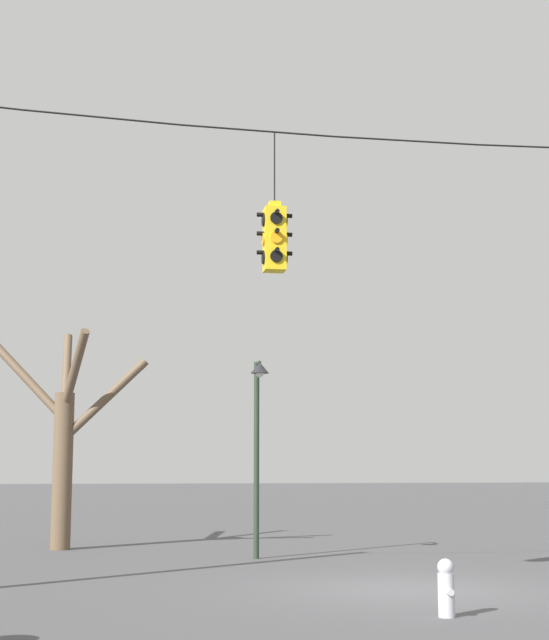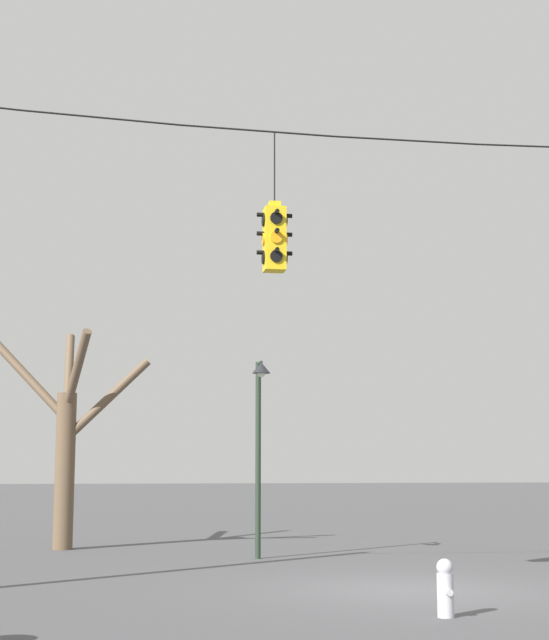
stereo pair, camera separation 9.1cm
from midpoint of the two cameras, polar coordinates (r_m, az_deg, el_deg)
name	(u,v)px [view 1 (the left image)]	position (r m, az deg, el deg)	size (l,w,h in m)	color
ground_plane	(410,590)	(16.39, 7.76, -15.29)	(200.00, 200.00, 0.00)	#4C4C4F
span_wire	(406,135)	(16.98, 7.48, 10.62)	(17.73, 0.03, 0.32)	black
traffic_light_near_left_pole	(275,238)	(15.95, -0.16, 4.79)	(0.58, 0.58, 2.34)	yellow
street_lamp	(258,420)	(21.34, -1.10, -5.85)	(0.40, 0.70, 4.24)	#233323
bare_tree	(62,435)	(24.40, -12.34, -6.58)	(4.42, 3.08, 5.59)	brown
fire_hydrant	(446,587)	(13.52, 9.76, -15.08)	(0.22, 0.30, 0.75)	silver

